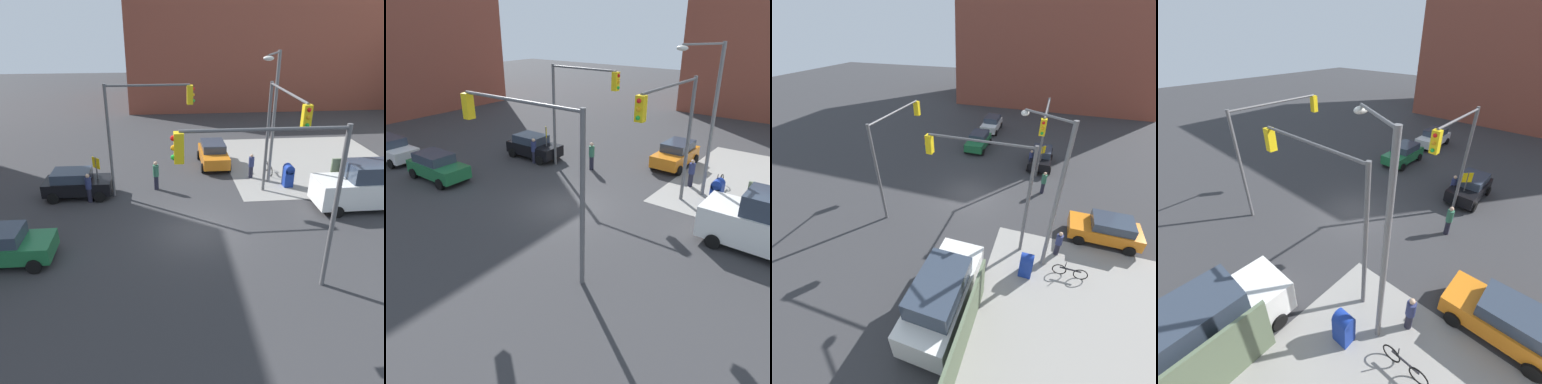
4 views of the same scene
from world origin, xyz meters
The scene contains 16 objects.
ground_plane centered at (0.00, 0.00, 0.00)m, with size 120.00×120.00×0.00m, color #333335.
traffic_signal_nw_corner centered at (-2.66, 4.50, 4.59)m, with size 4.88×0.36×6.50m.
traffic_signal_se_corner centered at (2.21, -4.50, 4.66)m, with size 5.96×0.36×6.50m.
traffic_signal_ne_corner centered at (4.50, 2.32, 4.64)m, with size 0.36×5.70×6.50m.
street_lamp_corner centered at (5.01, 5.48, 4.70)m, with size 1.60×2.35×8.00m.
warning_sign_two_way centered at (-5.40, 4.65, 1.64)m, with size 0.48×0.48×2.40m.
mailbox_blue centered at (6.20, 5.00, 0.76)m, with size 0.56×0.64×1.43m.
sedan_green centered at (-8.52, -1.83, 0.84)m, with size 4.04×2.02×1.62m.
hatchback_white centered at (-14.04, -1.78, 0.84)m, with size 4.17×2.02×1.62m.
hatchback_orange centered at (2.07, 9.12, 0.84)m, with size 2.02×3.96×1.62m.
hatchback_black centered at (-6.62, 4.63, 0.84)m, with size 3.84×2.02×1.62m.
van_white_delivery centered at (9.46, 1.80, 1.28)m, with size 5.40×2.32×2.62m.
pedestrian_crossing centered at (-5.80, 3.80, 0.90)m, with size 0.36×0.36×1.73m.
pedestrian_waiting centered at (4.20, 6.50, 0.85)m, with size 0.36×0.36×1.65m.
pedestrian_walking_north centered at (-2.00, 5.20, 0.96)m, with size 0.36×0.36×1.83m.
bicycle_leaning_on_fence centered at (5.60, 7.20, 0.35)m, with size 0.05×1.75×0.97m.
Camera 4 is at (9.94, 8.72, 9.65)m, focal length 24.00 mm.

